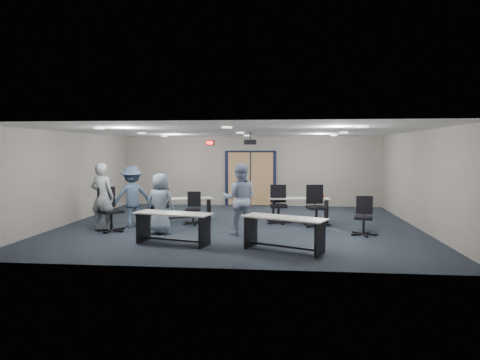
# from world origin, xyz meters

# --- Properties ---
(floor) EXTENTS (10.00, 10.00, 0.00)m
(floor) POSITION_xyz_m (0.00, 0.00, 0.00)
(floor) COLOR black
(floor) RESTS_ON ground
(back_wall) EXTENTS (10.00, 0.04, 2.70)m
(back_wall) POSITION_xyz_m (0.00, 4.50, 1.35)
(back_wall) COLOR gray
(back_wall) RESTS_ON floor
(front_wall) EXTENTS (10.00, 0.04, 2.70)m
(front_wall) POSITION_xyz_m (0.00, -4.50, 1.35)
(front_wall) COLOR gray
(front_wall) RESTS_ON floor
(left_wall) EXTENTS (0.04, 9.00, 2.70)m
(left_wall) POSITION_xyz_m (-5.00, 0.00, 1.35)
(left_wall) COLOR gray
(left_wall) RESTS_ON floor
(right_wall) EXTENTS (0.04, 9.00, 2.70)m
(right_wall) POSITION_xyz_m (5.00, 0.00, 1.35)
(right_wall) COLOR gray
(right_wall) RESTS_ON floor
(ceiling) EXTENTS (10.00, 9.00, 0.04)m
(ceiling) POSITION_xyz_m (0.00, 0.00, 2.70)
(ceiling) COLOR silver
(ceiling) RESTS_ON back_wall
(double_door) EXTENTS (2.00, 0.07, 2.20)m
(double_door) POSITION_xyz_m (0.00, 4.46, 1.05)
(double_door) COLOR black
(double_door) RESTS_ON back_wall
(exit_sign) EXTENTS (0.32, 0.07, 0.18)m
(exit_sign) POSITION_xyz_m (-1.60, 4.44, 2.45)
(exit_sign) COLOR black
(exit_sign) RESTS_ON back_wall
(ceiling_projector) EXTENTS (0.35, 0.32, 0.37)m
(ceiling_projector) POSITION_xyz_m (0.30, 0.50, 2.40)
(ceiling_projector) COLOR black
(ceiling_projector) RESTS_ON ceiling
(ceiling_can_lights) EXTENTS (6.24, 5.74, 0.02)m
(ceiling_can_lights) POSITION_xyz_m (0.00, 0.25, 2.67)
(ceiling_can_lights) COLOR white
(ceiling_can_lights) RESTS_ON ceiling
(table_front_left) EXTENTS (1.89, 1.03, 0.73)m
(table_front_left) POSITION_xyz_m (-1.25, -2.57, 0.50)
(table_front_left) COLOR beige
(table_front_left) RESTS_ON floor
(table_front_right) EXTENTS (1.90, 1.29, 0.74)m
(table_front_right) POSITION_xyz_m (1.30, -3.00, 0.50)
(table_front_right) COLOR beige
(table_front_right) RESTS_ON floor
(table_back_left) EXTENTS (1.82, 1.11, 0.70)m
(table_back_left) POSITION_xyz_m (-1.76, 0.66, 0.48)
(table_back_left) COLOR beige
(table_back_left) RESTS_ON floor
(table_back_right) EXTENTS (1.83, 0.71, 1.00)m
(table_back_right) POSITION_xyz_m (1.77, 0.80, 0.51)
(table_back_right) COLOR beige
(table_back_right) RESTS_ON floor
(chair_back_a) EXTENTS (0.80, 0.80, 1.02)m
(chair_back_a) POSITION_xyz_m (-2.44, 0.26, 0.51)
(chair_back_a) COLOR black
(chair_back_a) RESTS_ON floor
(chair_back_b) EXTENTS (0.63, 0.63, 0.94)m
(chair_back_b) POSITION_xyz_m (-1.34, 0.08, 0.47)
(chair_back_b) COLOR black
(chair_back_b) RESTS_ON floor
(chair_back_c) EXTENTS (0.76, 0.76, 1.13)m
(chair_back_c) POSITION_xyz_m (1.14, 0.50, 0.57)
(chair_back_c) COLOR black
(chair_back_c) RESTS_ON floor
(chair_back_d) EXTENTS (0.84, 0.84, 1.17)m
(chair_back_d) POSITION_xyz_m (2.22, 0.09, 0.59)
(chair_back_d) COLOR black
(chair_back_d) RESTS_ON floor
(chair_loose_left) EXTENTS (1.04, 1.04, 1.17)m
(chair_loose_left) POSITION_xyz_m (-3.27, -1.26, 0.59)
(chair_loose_left) COLOR black
(chair_loose_left) RESTS_ON floor
(chair_loose_right) EXTENTS (0.75, 0.75, 0.99)m
(chair_loose_right) POSITION_xyz_m (3.31, -1.11, 0.50)
(chair_loose_right) COLOR black
(chair_loose_right) RESTS_ON floor
(person_gray) EXTENTS (0.73, 0.54, 1.83)m
(person_gray) POSITION_xyz_m (-3.55, -1.18, 0.92)
(person_gray) COLOR #8E969B
(person_gray) RESTS_ON floor
(person_plaid) EXTENTS (0.83, 0.60, 1.58)m
(person_plaid) POSITION_xyz_m (-1.88, -1.43, 0.79)
(person_plaid) COLOR slate
(person_plaid) RESTS_ON floor
(person_lightblue) EXTENTS (0.91, 0.72, 1.83)m
(person_lightblue) POSITION_xyz_m (0.17, -1.27, 0.92)
(person_lightblue) COLOR #93A1C3
(person_lightblue) RESTS_ON floor
(person_back) EXTENTS (1.28, 1.10, 1.72)m
(person_back) POSITION_xyz_m (-2.97, -0.49, 0.86)
(person_back) COLOR #3B506A
(person_back) RESTS_ON floor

